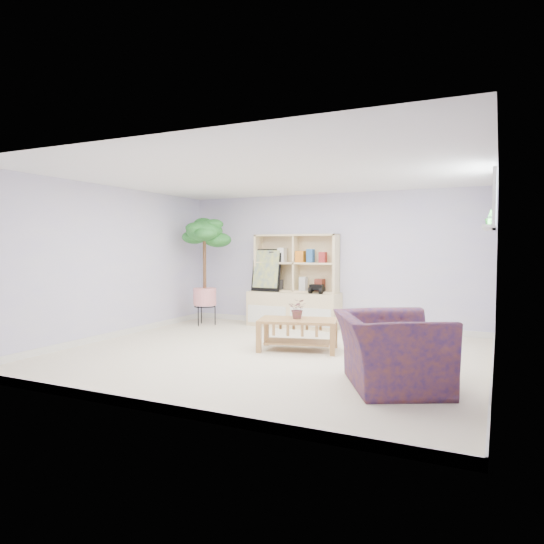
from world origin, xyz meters
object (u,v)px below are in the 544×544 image
at_px(coffee_table, 298,335).
at_px(floor_tree, 205,271).
at_px(armchair, 390,346).
at_px(storage_unit, 294,281).

height_order(coffee_table, floor_tree, floor_tree).
distance_m(coffee_table, floor_tree, 2.84).
distance_m(floor_tree, armchair, 4.72).
xyz_separation_m(coffee_table, armchair, (1.53, -1.25, 0.21)).
height_order(coffee_table, armchair, armchair).
bearing_deg(coffee_table, storage_unit, 100.25).
xyz_separation_m(storage_unit, coffee_table, (0.82, -1.83, -0.62)).
height_order(storage_unit, coffee_table, storage_unit).
bearing_deg(floor_tree, coffee_table, -28.75).
xyz_separation_m(storage_unit, floor_tree, (-1.57, -0.52, 0.16)).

